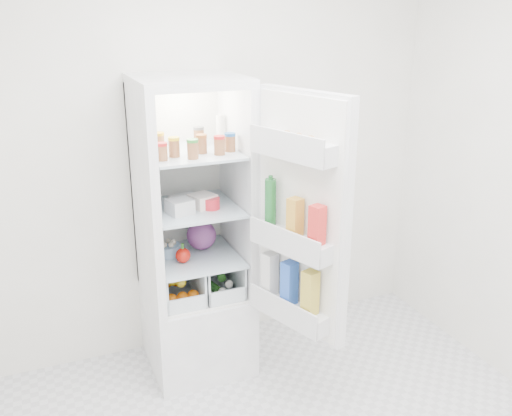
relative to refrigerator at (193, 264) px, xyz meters
name	(u,v)px	position (x,y,z in m)	size (l,w,h in m)	color
room_walls	(328,163)	(0.20, -1.25, 0.93)	(3.02, 3.02, 2.61)	silver
refrigerator	(193,264)	(0.00, 0.00, 0.00)	(0.60, 0.60, 1.80)	silver
shelf_low	(196,257)	(0.00, -0.06, 0.07)	(0.49, 0.53, 0.01)	silver
shelf_mid	(194,208)	(0.00, -0.06, 0.38)	(0.49, 0.53, 0.01)	silver
shelf_top	(192,153)	(0.00, -0.06, 0.71)	(0.49, 0.53, 0.01)	silver
crisper_left	(177,280)	(-0.12, -0.06, -0.06)	(0.23, 0.46, 0.22)	silver
crisper_right	(216,273)	(0.12, -0.06, -0.06)	(0.23, 0.46, 0.22)	silver
condiment_jars	(192,146)	(-0.01, -0.12, 0.76)	(0.46, 0.34, 0.08)	#B21919
squeeze_bottle	(220,129)	(0.21, 0.06, 0.81)	(0.05, 0.05, 0.17)	white
tub_white	(180,206)	(-0.10, -0.14, 0.43)	(0.13, 0.13, 0.08)	silver
tub_cream	(202,201)	(0.05, -0.09, 0.43)	(0.13, 0.13, 0.08)	white
tin_red	(211,203)	(0.08, -0.14, 0.42)	(0.10, 0.10, 0.06)	red
foil_tray	(184,199)	(-0.03, 0.04, 0.41)	(0.15, 0.12, 0.04)	silver
red_cabbage	(201,235)	(0.07, 0.02, 0.17)	(0.18, 0.18, 0.18)	#5B1F58
bell_pepper	(183,255)	(-0.09, -0.13, 0.13)	(0.09, 0.09, 0.09)	red
mushroom_bowl	(168,250)	(-0.15, 0.01, 0.12)	(0.14, 0.14, 0.07)	#96BAE0
citrus_pile	(178,287)	(-0.13, -0.12, -0.07)	(0.20, 0.24, 0.16)	#EF570C
veg_pile	(217,280)	(0.13, -0.06, -0.10)	(0.16, 0.30, 0.10)	#234F1A
fridge_door	(299,223)	(0.40, -0.62, 0.43)	(0.34, 0.59, 1.30)	silver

